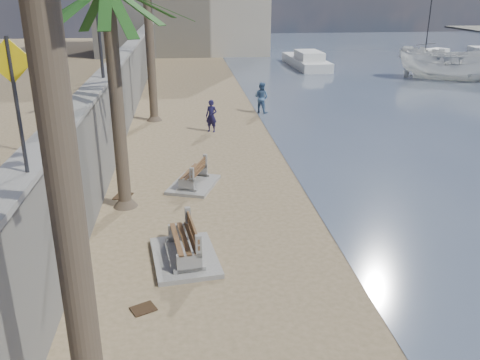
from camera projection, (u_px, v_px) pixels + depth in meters
seawall at (126, 88)px, 27.07m from camera, size 0.45×70.00×3.50m
wall_cap at (123, 54)px, 26.43m from camera, size 0.80×70.00×0.12m
bench_near at (184, 245)px, 13.33m from camera, size 1.94×2.60×1.00m
bench_far at (193, 176)px, 18.32m from camera, size 2.09×2.50×0.89m
pedestrian_sign at (14, 87)px, 8.68m from camera, size 0.78×0.07×2.40m
person_a at (211, 114)px, 25.13m from camera, size 0.79×0.70×1.84m
person_b at (261, 96)px, 29.02m from camera, size 1.19×1.15×1.95m
boat_cruiser at (454, 62)px, 39.14m from camera, size 4.27×4.24×3.63m
yacht_far at (306, 63)px, 46.48m from camera, size 2.71×9.07×1.50m
sailboat_west at (425, 52)px, 53.93m from camera, size 6.45×4.61×9.67m
debris_c at (123, 196)px, 17.53m from camera, size 0.70×0.79×0.03m
debris_d at (143, 309)px, 11.37m from camera, size 0.65×0.61×0.03m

